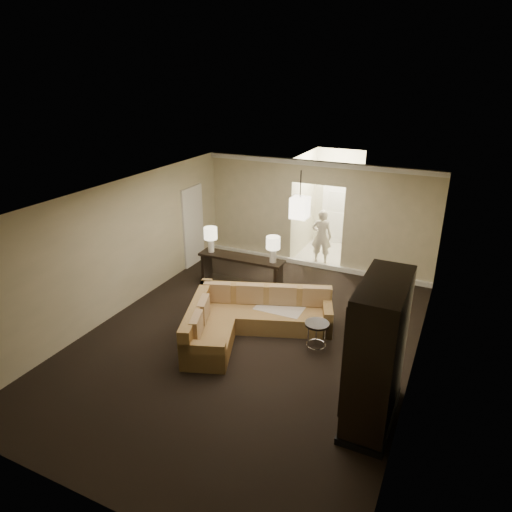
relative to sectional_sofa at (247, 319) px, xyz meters
The scene contains 19 objects.
ground 0.41m from the sectional_sofa, 59.52° to the right, with size 8.00×8.00×0.00m, color black.
wall_back 3.94m from the sectional_sofa, 88.08° to the left, with size 6.00×0.04×2.80m, color #BCB68E.
wall_front 4.35m from the sectional_sofa, 88.27° to the right, with size 6.00×0.04×2.80m, color #BCB68E.
wall_left 3.08m from the sectional_sofa, behind, with size 0.04×8.00×2.80m, color #BCB68E.
wall_right 3.31m from the sectional_sofa, ahead, with size 0.04×8.00×2.80m, color #BCB68E.
ceiling 2.49m from the sectional_sofa, 59.52° to the right, with size 6.00×8.00×0.02m, color white.
crown_molding 4.45m from the sectional_sofa, 88.05° to the left, with size 6.00×0.10×0.12m, color white.
baseboard 3.75m from the sectional_sofa, 88.05° to the left, with size 6.00×0.10×0.12m, color white.
side_door 3.91m from the sectional_sofa, 137.73° to the left, with size 0.05×0.90×2.10m, color white.
foyer 5.22m from the sectional_sofa, 88.58° to the left, with size 1.44×2.02×2.80m.
sectional_sofa is the anchor object (origin of this frame).
coffee_table 0.91m from the sectional_sofa, 60.07° to the left, with size 0.96×0.96×0.40m.
console_table 2.06m from the sectional_sofa, 119.95° to the left, with size 2.08×0.52×0.80m.
armoire 3.11m from the sectional_sofa, 25.84° to the right, with size 0.67×1.56×2.24m.
drink_table 1.42m from the sectional_sofa, ahead, with size 0.45×0.45×0.56m.
table_lamp_left 2.69m from the sectional_sofa, 136.01° to the left, with size 0.32×0.32×0.61m.
table_lamp_right 2.02m from the sectional_sofa, 97.26° to the left, with size 0.32×0.32×0.61m.
pendant_light 2.97m from the sectional_sofa, 87.07° to the left, with size 0.38×0.38×1.09m.
person 4.12m from the sectional_sofa, 87.22° to the left, with size 0.59×0.39×1.64m, color beige.
Camera 1 is at (3.38, -6.77, 4.84)m, focal length 32.00 mm.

